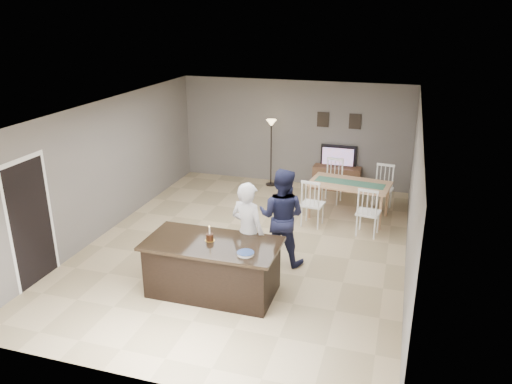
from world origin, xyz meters
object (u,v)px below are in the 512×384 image
(television, at_px, (338,156))
(man, at_px, (282,216))
(floor_lamp, at_px, (271,135))
(woman, at_px, (248,233))
(dining_table, at_px, (349,189))
(kitchen_island, at_px, (213,267))
(tv_console, at_px, (337,178))
(plate_stack, at_px, (246,253))
(birthday_cake, at_px, (210,237))

(television, bearing_deg, man, 84.67)
(floor_lamp, bearing_deg, television, 8.18)
(woman, distance_m, dining_table, 3.51)
(television, relative_size, dining_table, 0.43)
(kitchen_island, relative_size, woman, 1.22)
(tv_console, height_order, dining_table, dining_table)
(kitchen_island, height_order, floor_lamp, floor_lamp)
(plate_stack, bearing_deg, birthday_cake, 156.53)
(kitchen_island, height_order, dining_table, dining_table)
(kitchen_island, height_order, birthday_cake, birthday_cake)
(kitchen_island, bearing_deg, birthday_cake, 138.20)
(kitchen_island, relative_size, dining_table, 1.01)
(woman, xyz_separation_m, floor_lamp, (-0.92, 4.85, 0.47))
(television, height_order, man, man)
(tv_console, bearing_deg, birthday_cake, -102.82)
(kitchen_island, bearing_deg, television, 77.99)
(woman, height_order, man, man)
(woman, relative_size, dining_table, 0.83)
(tv_console, height_order, plate_stack, plate_stack)
(tv_console, xyz_separation_m, woman, (-0.78, -5.02, 0.58))
(woman, bearing_deg, television, -78.82)
(kitchen_island, relative_size, floor_lamp, 1.23)
(dining_table, distance_m, floor_lamp, 2.81)
(dining_table, bearing_deg, television, 112.66)
(man, height_order, floor_lamp, man)
(plate_stack, distance_m, dining_table, 4.20)
(kitchen_island, xyz_separation_m, birthday_cake, (-0.06, 0.05, 0.51))
(tv_console, distance_m, television, 0.57)
(tv_console, relative_size, plate_stack, 4.58)
(dining_table, bearing_deg, man, -103.42)
(television, xyz_separation_m, man, (-0.40, -4.29, 0.03))
(dining_table, bearing_deg, floor_lamp, 151.33)
(woman, height_order, dining_table, woman)
(dining_table, xyz_separation_m, floor_lamp, (-2.21, 1.59, 0.69))
(kitchen_island, xyz_separation_m, woman, (0.42, 0.55, 0.43))
(kitchen_island, bearing_deg, plate_stack, -21.51)
(tv_console, bearing_deg, floor_lamp, -174.14)
(plate_stack, bearing_deg, man, 84.38)
(television, distance_m, man, 4.31)
(television, distance_m, plate_stack, 5.92)
(floor_lamp, bearing_deg, woman, -79.24)
(birthday_cake, bearing_deg, dining_table, 64.76)
(kitchen_island, bearing_deg, woman, 52.57)
(television, xyz_separation_m, floor_lamp, (-1.70, -0.24, 0.49))
(plate_stack, bearing_deg, floor_lamp, 101.43)
(man, bearing_deg, kitchen_island, 63.25)
(man, bearing_deg, dining_table, -106.55)
(floor_lamp, bearing_deg, kitchen_island, -84.70)
(man, xyz_separation_m, plate_stack, (-0.16, -1.60, 0.03))
(television, height_order, birthday_cake, birthday_cake)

